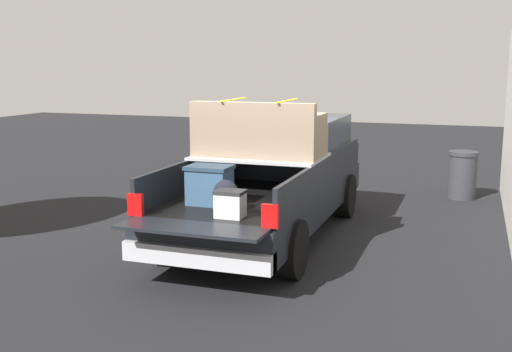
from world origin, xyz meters
name	(u,v)px	position (x,y,z in m)	size (l,w,h in m)	color
ground_plane	(268,237)	(0.00, 0.00, 0.00)	(40.00, 40.00, 0.00)	black
pickup_truck	(275,175)	(0.35, 0.00, 0.95)	(6.05, 2.06, 2.23)	black
trash_can	(462,175)	(4.08, -2.87, 0.50)	(0.60, 0.60, 0.98)	#2D2D33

